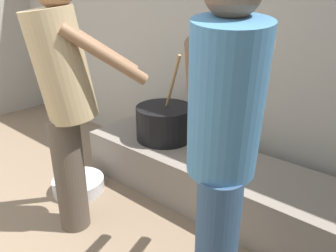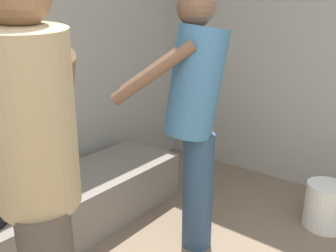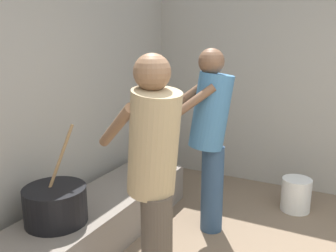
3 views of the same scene
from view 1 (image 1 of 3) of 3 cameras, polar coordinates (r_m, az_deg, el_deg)
name	(u,v)px [view 1 (image 1 of 3)]	position (r m, az deg, el deg)	size (l,w,h in m)	color
block_enclosure_rear	(189,29)	(3.03, 3.71, 16.35)	(5.48, 0.20, 2.44)	#9E998E
hearth_ledge	(208,178)	(2.61, 6.99, -8.87)	(2.14, 0.60, 0.37)	slate
cooking_pot_main	(164,122)	(2.75, -0.62, 0.62)	(0.47, 0.47, 0.73)	black
cook_in_tan_shirt	(65,94)	(2.09, -17.29, 5.24)	(0.63, 0.75, 1.66)	#4C4238
cook_in_blue_shirt	(223,142)	(1.40, 9.45, -2.67)	(0.65, 0.74, 1.65)	navy
metal_mixing_bowl	(79,184)	(2.86, -15.17, -9.71)	(0.42, 0.42, 0.11)	#B7B7BC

